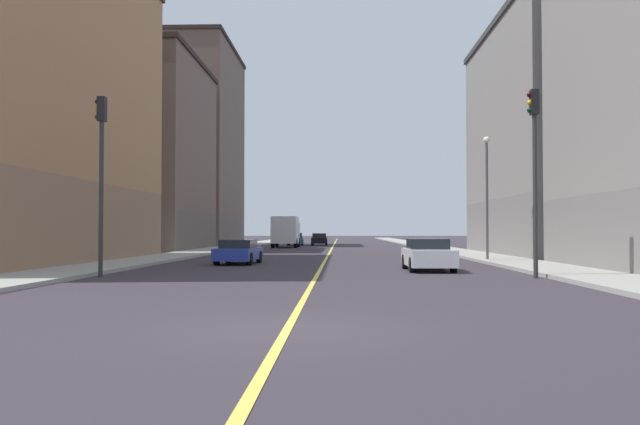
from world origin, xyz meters
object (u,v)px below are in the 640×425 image
car_blue (239,252)px  street_lamp_left_near (487,184)px  traffic_light_left_near (534,157)px  building_right_midblock (151,155)px  building_right_distant (197,146)px  traffic_light_right_near (101,161)px  building_left_mid (553,139)px  car_teal (295,239)px  car_white (428,255)px  building_right_corner (16,88)px  car_black (319,239)px  box_truck (286,231)px

car_blue → street_lamp_left_near: bearing=11.2°
street_lamp_left_near → traffic_light_left_near: bearing=-94.8°
building_right_midblock → building_right_distant: (-0.00, 17.90, 3.05)m
traffic_light_right_near → building_left_mid: bearing=43.0°
building_right_distant → car_teal: size_ratio=5.40×
traffic_light_right_near → car_white: 13.63m
building_left_mid → building_right_midblock: bearing=161.6°
building_right_midblock → traffic_light_left_near: bearing=-54.0°
building_right_midblock → street_lamp_left_near: bearing=-39.3°
building_right_corner → traffic_light_right_near: size_ratio=3.61×
traffic_light_left_near → street_lamp_left_near: bearing=85.2°
building_right_midblock → car_black: 25.62m
building_left_mid → box_truck: size_ratio=2.93×
building_right_corner → street_lamp_left_near: size_ratio=3.57×
street_lamp_left_near → car_black: size_ratio=1.56×
traffic_light_left_near → building_right_corner: bearing=159.3°
building_left_mid → building_right_distant: size_ratio=0.85×
building_right_distant → car_blue: (11.23, -40.46, -10.69)m
building_right_distant → car_teal: (11.12, 2.00, -10.61)m
car_teal → building_right_midblock: bearing=-119.2°
building_right_midblock → traffic_light_left_near: 39.95m
building_right_corner → building_right_midblock: bearing=90.0°
traffic_light_left_near → car_white: traffic_light_left_near is taller
building_right_midblock → traffic_light_right_near: (7.70, -32.16, -4.04)m
car_black → car_teal: (-2.77, -0.24, 0.03)m
building_right_midblock → traffic_light_right_near: size_ratio=2.50×
traffic_light_right_near → car_black: size_ratio=1.54×
building_right_midblock → street_lamp_left_near: (24.39, -19.96, -4.04)m
building_right_midblock → car_teal: building_right_midblock is taller
building_left_mid → car_blue: size_ratio=4.55×
building_left_mid → car_teal: size_ratio=4.61×
building_right_corner → traffic_light_right_near: bearing=-48.9°
building_right_corner → building_right_midblock: 23.32m
building_right_corner → street_lamp_left_near: building_right_corner is taller
building_right_midblock → car_blue: (11.23, -22.56, -7.65)m
street_lamp_left_near → car_white: size_ratio=1.58×
traffic_light_left_near → building_right_midblock: bearing=126.0°
building_left_mid → traffic_light_left_near: (-7.73, -21.82, -3.74)m
building_right_midblock → car_blue: size_ratio=3.89×
traffic_light_left_near → street_lamp_left_near: 12.24m
traffic_light_right_near → building_right_midblock: bearing=103.5°
building_left_mid → street_lamp_left_near: bearing=-124.9°
traffic_light_right_near → car_black: 52.79m
car_blue → traffic_light_left_near: bearing=-38.3°
building_right_distant → traffic_light_left_near: size_ratio=3.35×
building_left_mid → car_white: size_ratio=4.58×
car_white → box_truck: 38.94m
building_right_corner → traffic_light_left_near: (23.37, -8.84, -4.60)m
building_right_corner → building_right_distant: size_ratio=1.05×
car_blue → traffic_light_right_near: bearing=-110.2°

